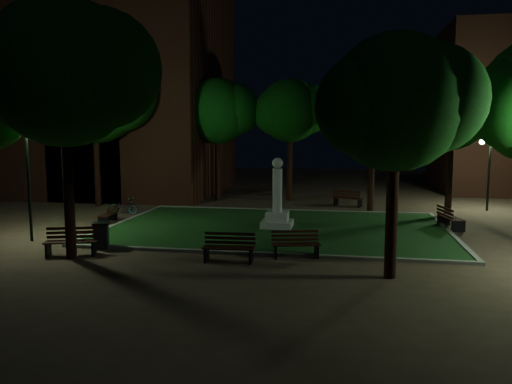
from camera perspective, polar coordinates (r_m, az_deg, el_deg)
ground at (r=21.16m, az=1.70°, el=-5.22°), size 80.00×80.00×0.00m
lawn at (r=23.09m, az=2.43°, el=-4.10°), size 15.00×10.00×0.08m
lawn_kerb at (r=23.09m, az=2.43°, el=-4.05°), size 15.40×10.40×0.12m
monument at (r=22.94m, az=2.44°, el=-1.85°), size 1.40×1.40×3.20m
building_main at (r=39.22m, az=-19.02°, el=10.83°), size 20.00×12.00×15.00m
tree_north_wl at (r=32.33m, az=-4.29°, el=9.21°), size 5.16×4.21×7.87m
tree_north_er at (r=28.71m, az=13.39°, el=8.20°), size 5.36×4.38×7.38m
tree_ne at (r=27.56m, az=21.70°, el=8.39°), size 4.65×3.80×7.30m
tree_se at (r=15.45m, az=15.99°, el=9.78°), size 5.02×4.10×7.35m
tree_nw at (r=31.19m, az=-17.79°, el=10.47°), size 6.90×5.63×9.38m
tree_far_north at (r=32.29m, az=4.07°, el=9.24°), size 4.97×4.05×7.81m
tree_extra at (r=18.54m, az=-20.87°, el=12.69°), size 6.28×5.13×9.03m
lamppost_sw at (r=22.04m, az=-24.65°, el=3.24°), size 1.18×0.28×4.73m
lamppost_nw at (r=33.19m, az=-15.45°, el=3.89°), size 1.18×0.28×4.01m
lamppost_ne at (r=30.80m, az=25.13°, el=3.29°), size 1.18×0.28×4.02m
bench_near_left at (r=17.28m, az=-3.11°, el=-6.44°), size 1.81×0.71×0.98m
bench_near_right at (r=17.92m, az=4.55°, el=-6.04°), size 1.79×0.98×0.93m
bench_west_near at (r=19.34m, az=-20.35°, el=-5.40°), size 1.91×1.14×0.99m
bench_left_side at (r=25.56m, az=-16.47°, el=-2.54°), size 0.66×1.51×0.80m
bench_right_side at (r=24.66m, az=21.24°, el=-2.83°), size 0.99×1.93×1.01m
bench_far_side at (r=30.29m, az=10.40°, el=-0.78°), size 1.86×1.25×0.96m
trash_bin at (r=20.05m, az=-17.27°, el=-4.74°), size 0.75×0.75×1.00m
bicycle at (r=27.95m, az=-14.91°, el=-1.55°), size 1.74×0.70×0.90m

